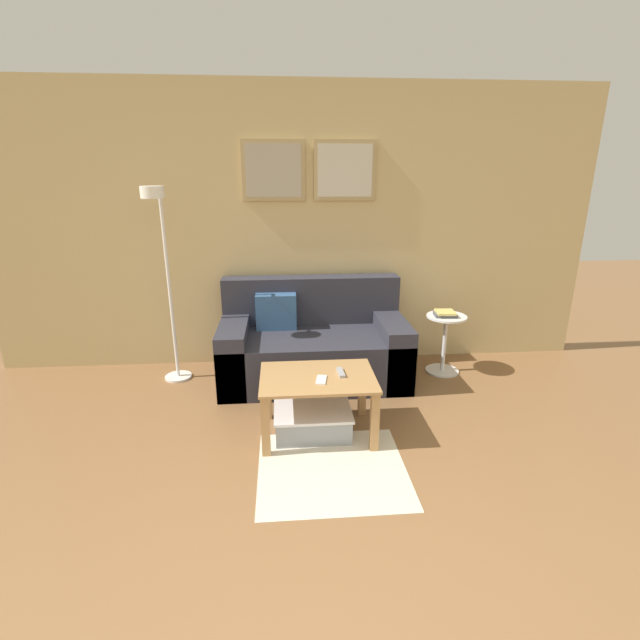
{
  "coord_description": "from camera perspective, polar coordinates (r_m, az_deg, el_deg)",
  "views": [
    {
      "loc": [
        -0.13,
        -1.06,
        1.81
      ],
      "look_at": [
        0.11,
        1.88,
        0.85
      ],
      "focal_mm": 26.0,
      "sensor_mm": 36.0,
      "label": 1
    }
  ],
  "objects": [
    {
      "name": "side_table",
      "position": [
        4.42,
        15.11,
        -2.2
      ],
      "size": [
        0.36,
        0.36,
        0.55
      ],
      "color": "white",
      "rests_on": "ground_plane"
    },
    {
      "name": "cell_phone",
      "position": [
        3.17,
        0.16,
        -7.36
      ],
      "size": [
        0.09,
        0.15,
        0.01
      ],
      "primitive_type": "cube",
      "rotation": [
        0.0,
        0.0,
        -0.17
      ],
      "color": "silver",
      "rests_on": "coffee_table"
    },
    {
      "name": "floor_lamp",
      "position": [
        4.02,
        -18.79,
        7.1
      ],
      "size": [
        0.24,
        0.43,
        1.69
      ],
      "color": "white",
      "rests_on": "ground_plane"
    },
    {
      "name": "storage_bin",
      "position": [
        3.41,
        -0.94,
        -12.08
      ],
      "size": [
        0.55,
        0.45,
        0.19
      ],
      "color": "gray",
      "rests_on": "ground_plane"
    },
    {
      "name": "coffee_table",
      "position": [
        3.27,
        -0.29,
        -8.41
      ],
      "size": [
        0.8,
        0.56,
        0.45
      ],
      "color": "#AD7F4C",
      "rests_on": "ground_plane"
    },
    {
      "name": "couch",
      "position": [
        4.17,
        -0.9,
        -3.19
      ],
      "size": [
        1.63,
        0.86,
        0.87
      ],
      "color": "#2D2D38",
      "rests_on": "ground_plane"
    },
    {
      "name": "remote_control",
      "position": [
        3.27,
        2.57,
        -6.48
      ],
      "size": [
        0.05,
        0.15,
        0.02
      ],
      "primitive_type": "cube",
      "rotation": [
        0.0,
        0.0,
        0.06
      ],
      "color": "#99999E",
      "rests_on": "coffee_table"
    },
    {
      "name": "wall_back",
      "position": [
        4.36,
        -3.04,
        11.1
      ],
      "size": [
        5.6,
        0.09,
        2.55
      ],
      "color": "tan",
      "rests_on": "ground_plane"
    },
    {
      "name": "book_stack",
      "position": [
        4.32,
        15.16,
        0.76
      ],
      "size": [
        0.2,
        0.18,
        0.05
      ],
      "color": "#4C4C51",
      "rests_on": "side_table"
    },
    {
      "name": "area_rug",
      "position": [
        3.08,
        1.51,
        -17.86
      ],
      "size": [
        0.93,
        0.87,
        0.01
      ],
      "primitive_type": "cube",
      "color": "beige",
      "rests_on": "ground_plane"
    }
  ]
}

